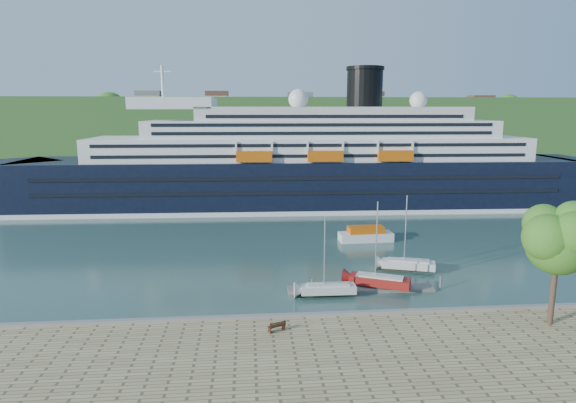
# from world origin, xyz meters

# --- Properties ---
(ground) EXTENTS (400.00, 400.00, 0.00)m
(ground) POSITION_xyz_m (0.00, 0.00, 0.00)
(ground) COLOR #2A4A42
(ground) RESTS_ON ground
(far_hillside) EXTENTS (400.00, 50.00, 24.00)m
(far_hillside) POSITION_xyz_m (0.00, 145.00, 12.00)
(far_hillside) COLOR #305E25
(far_hillside) RESTS_ON ground
(quay_coping) EXTENTS (220.00, 0.50, 0.30)m
(quay_coping) POSITION_xyz_m (0.00, -0.20, 1.15)
(quay_coping) COLOR slate
(quay_coping) RESTS_ON promenade
(cruise_ship) EXTENTS (125.91, 21.37, 28.18)m
(cruise_ship) POSITION_xyz_m (0.70, 55.44, 14.09)
(cruise_ship) COLOR black
(cruise_ship) RESTS_ON ground
(park_bench) EXTENTS (1.72, 1.22, 1.02)m
(park_bench) POSITION_xyz_m (-7.29, -3.00, 1.51)
(park_bench) COLOR #482414
(park_bench) RESTS_ON promenade
(promenade_tree) EXTENTS (7.21, 7.21, 11.94)m
(promenade_tree) POSITION_xyz_m (16.96, -3.51, 6.97)
(promenade_tree) COLOR #356B1C
(promenade_tree) RESTS_ON promenade
(floating_pontoon) EXTENTS (16.19, 2.46, 0.36)m
(floating_pontoon) POSITION_xyz_m (2.71, 8.22, 0.18)
(floating_pontoon) COLOR slate
(floating_pontoon) RESTS_ON ground
(sailboat_white_near) EXTENTS (6.49, 1.88, 8.35)m
(sailboat_white_near) POSITION_xyz_m (-1.18, 6.78, 4.17)
(sailboat_white_near) COLOR silver
(sailboat_white_near) RESTS_ON ground
(sailboat_red) EXTENTS (7.50, 4.90, 9.45)m
(sailboat_red) POSITION_xyz_m (4.87, 8.40, 4.73)
(sailboat_red) COLOR maroon
(sailboat_red) RESTS_ON ground
(sailboat_white_far) EXTENTS (7.31, 4.06, 9.11)m
(sailboat_white_far) POSITION_xyz_m (9.97, 13.94, 4.56)
(sailboat_white_far) COLOR silver
(sailboat_white_far) RESTS_ON ground
(tender_launch) EXTENTS (8.29, 3.17, 2.26)m
(tender_launch) POSITION_xyz_m (8.24, 28.42, 1.13)
(tender_launch) COLOR #C5550B
(tender_launch) RESTS_ON ground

